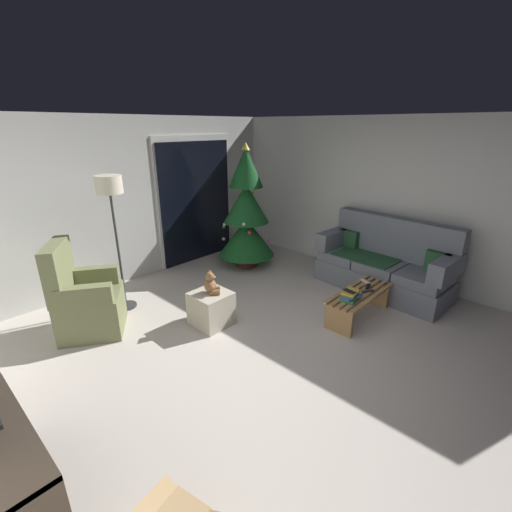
{
  "coord_description": "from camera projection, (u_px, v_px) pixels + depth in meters",
  "views": [
    {
      "loc": [
        -2.55,
        -2.04,
        2.35
      ],
      "look_at": [
        0.4,
        0.7,
        0.85
      ],
      "focal_mm": 24.68,
      "sensor_mm": 36.0,
      "label": 1
    }
  ],
  "objects": [
    {
      "name": "patio_door_glass",
      "position": [
        197.0,
        203.0,
        6.29
      ],
      "size": [
        1.5,
        0.02,
        2.1
      ],
      "primitive_type": "cube",
      "color": "black",
      "rests_on": "ground"
    },
    {
      "name": "book_stack",
      "position": [
        350.0,
        296.0,
        4.25
      ],
      "size": [
        0.26,
        0.22,
        0.11
      ],
      "color": "#337042",
      "rests_on": "coffee_table"
    },
    {
      "name": "wall_right",
      "position": [
        398.0,
        202.0,
        5.4
      ],
      "size": [
        0.12,
        6.0,
        2.5
      ],
      "primitive_type": "cube",
      "color": "beige",
      "rests_on": "ground"
    },
    {
      "name": "remote_black",
      "position": [
        368.0,
        286.0,
        4.59
      ],
      "size": [
        0.16,
        0.09,
        0.02
      ],
      "primitive_type": "cube",
      "rotation": [
        0.0,
        0.0,
        5.0
      ],
      "color": "black",
      "rests_on": "coffee_table"
    },
    {
      "name": "armchair",
      "position": [
        85.0,
        301.0,
        4.15
      ],
      "size": [
        0.95,
        0.95,
        1.13
      ],
      "color": "olive",
      "rests_on": "ground"
    },
    {
      "name": "remote_white",
      "position": [
        366.0,
        282.0,
        4.74
      ],
      "size": [
        0.11,
        0.16,
        0.02
      ],
      "primitive_type": "cube",
      "rotation": [
        0.0,
        0.0,
        2.66
      ],
      "color": "silver",
      "rests_on": "coffee_table"
    },
    {
      "name": "floor_lamp",
      "position": [
        111.0,
        198.0,
        4.33
      ],
      "size": [
        0.32,
        0.32,
        1.78
      ],
      "color": "#2D2D30",
      "rests_on": "ground"
    },
    {
      "name": "remote_silver",
      "position": [
        351.0,
        292.0,
        4.45
      ],
      "size": [
        0.11,
        0.16,
        0.02
      ],
      "primitive_type": "cube",
      "rotation": [
        0.0,
        0.0,
        0.46
      ],
      "color": "#ADADB2",
      "rests_on": "coffee_table"
    },
    {
      "name": "coffee_table",
      "position": [
        359.0,
        300.0,
        4.51
      ],
      "size": [
        1.1,
        0.4,
        0.36
      ],
      "color": "#9E7547",
      "rests_on": "ground"
    },
    {
      "name": "couch",
      "position": [
        384.0,
        265.0,
        5.24
      ],
      "size": [
        0.93,
        1.99,
        1.08
      ],
      "color": "slate",
      "rests_on": "ground"
    },
    {
      "name": "christmas_tree",
      "position": [
        246.0,
        215.0,
        5.95
      ],
      "size": [
        0.96,
        0.96,
        2.1
      ],
      "color": "#4C1E19",
      "rests_on": "ground"
    },
    {
      "name": "ottoman",
      "position": [
        211.0,
        308.0,
        4.37
      ],
      "size": [
        0.44,
        0.44,
        0.43
      ],
      "primitive_type": "cube",
      "color": "#B2A893",
      "rests_on": "ground"
    },
    {
      "name": "patio_door_frame",
      "position": [
        196.0,
        200.0,
        6.28
      ],
      "size": [
        1.6,
        0.02,
        2.2
      ],
      "primitive_type": "cube",
      "color": "silver",
      "rests_on": "ground"
    },
    {
      "name": "wall_back",
      "position": [
        126.0,
        202.0,
        5.39
      ],
      "size": [
        5.72,
        0.12,
        2.5
      ],
      "primitive_type": "cube",
      "color": "beige",
      "rests_on": "ground"
    },
    {
      "name": "remote_graphite",
      "position": [
        368.0,
        291.0,
        4.47
      ],
      "size": [
        0.16,
        0.11,
        0.02
      ],
      "primitive_type": "cube",
      "rotation": [
        0.0,
        0.0,
        1.08
      ],
      "color": "#333338",
      "rests_on": "coffee_table"
    },
    {
      "name": "ground_plane",
      "position": [
        278.0,
        353.0,
        3.87
      ],
      "size": [
        7.0,
        7.0,
        0.0
      ],
      "primitive_type": "plane",
      "color": "#BCB2A8"
    },
    {
      "name": "teddy_bear_chestnut",
      "position": [
        211.0,
        284.0,
        4.25
      ],
      "size": [
        0.22,
        0.21,
        0.29
      ],
      "color": "brown",
      "rests_on": "ottoman"
    },
    {
      "name": "cell_phone",
      "position": [
        349.0,
        291.0,
        4.22
      ],
      "size": [
        0.09,
        0.15,
        0.01
      ],
      "primitive_type": "cube",
      "rotation": [
        0.0,
        0.0,
        -0.17
      ],
      "color": "black",
      "rests_on": "book_stack"
    }
  ]
}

